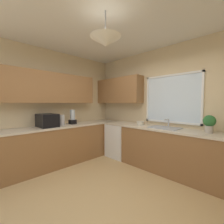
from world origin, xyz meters
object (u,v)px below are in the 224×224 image
Objects in this scene: microwave at (47,120)px; kettle at (62,120)px; sink_assembly at (165,127)px; potted_plant at (209,123)px; blender_appliance at (73,118)px; dishwasher at (120,140)px; bowl at (140,123)px.

kettle is at bearing 86.61° from microwave.
sink_assembly is at bearing 41.83° from microwave.
potted_plant reaches higher than sink_assembly.
potted_plant is at bearing 22.67° from blender_appliance.
dishwasher is at bearing 57.90° from blender_appliance.
dishwasher is at bearing 64.54° from kettle.
microwave is 2.15m from bowl.
microwave is 2.77× the size of bowl.
bowl is 1.69m from blender_appliance.
sink_assembly is 0.63m from bowl.
potted_plant is 1.43m from bowl.
potted_plant is (2.71, 1.76, 0.04)m from microwave.
dishwasher is 2.43× the size of blender_appliance.
bowl is at bearing 47.27° from kettle.
potted_plant is at bearing 3.15° from sink_assembly.
sink_assembly is 1.67× the size of blender_appliance.
dishwasher is 1.40m from blender_appliance.
dishwasher is 0.82m from bowl.
potted_plant is 2.94m from blender_appliance.
microwave reaches higher than sink_assembly.
blender_appliance reaches higher than kettle.
microwave is 0.34m from kettle.
sink_assembly is at bearing 36.01° from kettle.
blender_appliance is (-2.71, -1.13, -0.02)m from potted_plant.
dishwasher is 1.45× the size of sink_assembly.
blender_appliance reaches higher than bowl.
potted_plant reaches higher than bowl.
kettle is 1.87m from bowl.
dishwasher is 2.78× the size of potted_plant.
blender_appliance reaches higher than sink_assembly.
kettle is (0.02, 0.34, -0.02)m from microwave.
blender_appliance is at bearing 93.91° from kettle.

